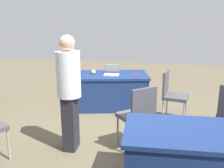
% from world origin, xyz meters
% --- Properties ---
extents(ground_plane, '(14.40, 14.40, 0.00)m').
position_xyz_m(ground_plane, '(0.00, 0.00, 0.00)').
color(ground_plane, brown).
extents(table_foreground, '(1.67, 1.26, 0.74)m').
position_xyz_m(table_foreground, '(0.49, -1.40, 0.37)').
color(table_foreground, navy).
rests_on(table_foreground, ground).
extents(table_mid_right, '(1.86, 1.00, 0.74)m').
position_xyz_m(table_mid_right, '(-1.11, 1.15, 0.37)').
color(table_mid_right, navy).
rests_on(table_mid_right, ground).
extents(chair_tucked_left, '(0.62, 0.62, 0.98)m').
position_xyz_m(chair_tucked_left, '(-0.27, 0.36, 0.57)').
color(chair_tucked_left, '#9E9993').
rests_on(chair_tucked_left, ground).
extents(chair_by_pillar, '(0.51, 0.51, 0.95)m').
position_xyz_m(chair_by_pillar, '(-0.76, -0.89, 0.55)').
color(chair_by_pillar, '#9E9993').
rests_on(chair_by_pillar, ground).
extents(person_attendee_standing, '(0.36, 0.36, 1.69)m').
position_xyz_m(person_attendee_standing, '(0.71, 0.55, 0.94)').
color(person_attendee_standing, '#26262D').
rests_on(person_attendee_standing, ground).
extents(laptop_silver, '(0.34, 0.32, 0.21)m').
position_xyz_m(laptop_silver, '(0.51, -1.35, 0.77)').
color(laptop_silver, silver).
rests_on(laptop_silver, table_foreground).
extents(yarn_ball, '(0.10, 0.10, 0.10)m').
position_xyz_m(yarn_ball, '(0.90, -1.30, 0.78)').
color(yarn_ball, beige).
rests_on(yarn_ball, table_foreground).
extents(scissors_red, '(0.11, 0.18, 0.01)m').
position_xyz_m(scissors_red, '(0.00, -1.45, 0.74)').
color(scissors_red, red).
rests_on(scissors_red, table_foreground).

